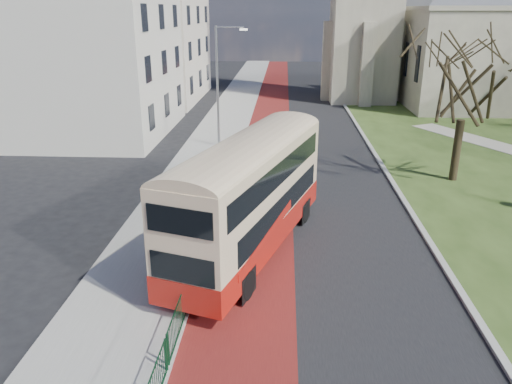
{
  "coord_description": "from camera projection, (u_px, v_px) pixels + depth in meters",
  "views": [
    {
      "loc": [
        -0.01,
        -15.79,
        9.05
      ],
      "look_at": [
        -1.09,
        3.47,
        2.0
      ],
      "focal_mm": 35.0,
      "sensor_mm": 36.0,
      "label": 1
    }
  ],
  "objects": [
    {
      "name": "road_carriageway",
      "position": [
        304.0,
        141.0,
        36.59
      ],
      "size": [
        9.0,
        120.0,
        0.01
      ],
      "primitive_type": "cube",
      "color": "black",
      "rests_on": "ground"
    },
    {
      "name": "ground",
      "position": [
        281.0,
        278.0,
        17.91
      ],
      "size": [
        160.0,
        160.0,
        0.0
      ],
      "primitive_type": "plane",
      "color": "black",
      "rests_on": "ground"
    },
    {
      "name": "street_block_near",
      "position": [
        97.0,
        46.0,
        37.04
      ],
      "size": [
        10.3,
        14.3,
        13.0
      ],
      "color": "beige",
      "rests_on": "ground"
    },
    {
      "name": "winter_tree_near",
      "position": [
        468.0,
        69.0,
        26.09
      ],
      "size": [
        7.92,
        7.92,
        8.8
      ],
      "rotation": [
        0.0,
        0.0,
        -0.43
      ],
      "color": "#2C2416",
      "rests_on": "grass_green"
    },
    {
      "name": "street_block_far",
      "position": [
        152.0,
        43.0,
        52.3
      ],
      "size": [
        10.3,
        16.3,
        11.5
      ],
      "color": "beige",
      "rests_on": "ground"
    },
    {
      "name": "bus_lane",
      "position": [
        267.0,
        141.0,
        36.73
      ],
      "size": [
        3.4,
        120.0,
        0.01
      ],
      "primitive_type": "cube",
      "color": "#591414",
      "rests_on": "ground"
    },
    {
      "name": "pedestrian_railing",
      "position": [
        214.0,
        218.0,
        21.63
      ],
      "size": [
        0.07,
        24.0,
        1.12
      ],
      "color": "#0D3B1F",
      "rests_on": "ground"
    },
    {
      "name": "streetlamp",
      "position": [
        220.0,
        81.0,
        33.44
      ],
      "size": [
        2.13,
        0.18,
        8.0
      ],
      "color": "gray",
      "rests_on": "pavement_west"
    },
    {
      "name": "kerb_east",
      "position": [
        363.0,
        135.0,
        38.2
      ],
      "size": [
        0.25,
        80.0,
        0.13
      ],
      "primitive_type": "cube",
      "color": "#999993",
      "rests_on": "ground"
    },
    {
      "name": "pavement_west",
      "position": [
        216.0,
        139.0,
        36.91
      ],
      "size": [
        4.0,
        120.0,
        0.12
      ],
      "primitive_type": "cube",
      "color": "gray",
      "rests_on": "ground"
    },
    {
      "name": "kerb_west",
      "position": [
        243.0,
        139.0,
        36.8
      ],
      "size": [
        0.25,
        120.0,
        0.13
      ],
      "primitive_type": "cube",
      "color": "#999993",
      "rests_on": "ground"
    },
    {
      "name": "bus",
      "position": [
        250.0,
        191.0,
        18.98
      ],
      "size": [
        5.68,
        10.95,
        4.48
      ],
      "rotation": [
        0.0,
        0.0,
        -0.32
      ],
      "color": "#9F160E",
      "rests_on": "ground"
    }
  ]
}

